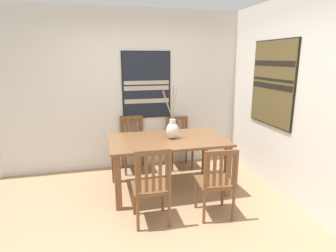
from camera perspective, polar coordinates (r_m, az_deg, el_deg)
The scene contains 11 objects.
ground_plane at distance 3.61m, azimuth -1.46°, elevation -18.36°, with size 6.40×6.40×0.03m, color #A37F5B.
wall_back at distance 4.92m, azimuth -6.30°, elevation 7.21°, with size 6.40×0.12×2.70m, color silver.
wall_side at distance 3.94m, azimuth 25.92°, elevation 4.31°, with size 0.12×6.40×2.70m, color silver.
dining_table at distance 4.04m, azimuth -0.09°, elevation -4.15°, with size 1.66×1.00×0.77m.
centerpiece_vase at distance 3.99m, azimuth 0.92°, elevation -0.70°, with size 0.24×0.21×0.77m.
chair_0 at distance 4.99m, azimuth 2.22°, elevation -3.12°, with size 0.42×0.42×0.88m.
chair_1 at distance 3.26m, azimuth -3.36°, elevation -11.90°, with size 0.42×0.42×0.95m.
chair_2 at distance 3.45m, azimuth 9.86°, elevation -10.95°, with size 0.45×0.45×0.90m.
chair_3 at distance 4.86m, azimuth -7.08°, elevation -3.34°, with size 0.44×0.44×0.93m.
painting_on_back_wall at distance 4.87m, azimuth -4.40°, elevation 8.30°, with size 0.84×0.05×1.14m.
painting_on_side_wall at distance 4.35m, azimuth 20.55°, elevation 8.15°, with size 0.05×1.00×1.22m.
Camera 1 is at (-0.65, -2.99, 1.90)m, focal length 29.93 mm.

